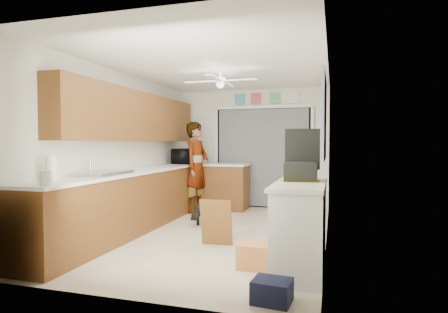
# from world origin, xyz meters

# --- Properties ---
(floor) EXTENTS (5.00, 5.00, 0.00)m
(floor) POSITION_xyz_m (0.00, 0.00, 0.00)
(floor) COLOR beige
(floor) RESTS_ON ground
(ceiling) EXTENTS (5.00, 5.00, 0.00)m
(ceiling) POSITION_xyz_m (0.00, 0.00, 2.50)
(ceiling) COLOR white
(ceiling) RESTS_ON ground
(wall_back) EXTENTS (3.20, 0.00, 3.20)m
(wall_back) POSITION_xyz_m (0.00, 2.50, 1.25)
(wall_back) COLOR silver
(wall_back) RESTS_ON ground
(wall_front) EXTENTS (3.20, 0.00, 3.20)m
(wall_front) POSITION_xyz_m (0.00, -2.50, 1.25)
(wall_front) COLOR silver
(wall_front) RESTS_ON ground
(wall_left) EXTENTS (0.00, 5.00, 5.00)m
(wall_left) POSITION_xyz_m (-1.60, 0.00, 1.25)
(wall_left) COLOR silver
(wall_left) RESTS_ON ground
(wall_right) EXTENTS (0.00, 5.00, 5.00)m
(wall_right) POSITION_xyz_m (1.60, 0.00, 1.25)
(wall_right) COLOR silver
(wall_right) RESTS_ON ground
(left_base_cabinets) EXTENTS (0.60, 4.80, 0.90)m
(left_base_cabinets) POSITION_xyz_m (-1.30, 0.00, 0.45)
(left_base_cabinets) COLOR brown
(left_base_cabinets) RESTS_ON floor
(left_countertop) EXTENTS (0.62, 4.80, 0.04)m
(left_countertop) POSITION_xyz_m (-1.29, 0.00, 0.92)
(left_countertop) COLOR white
(left_countertop) RESTS_ON left_base_cabinets
(upper_cabinets) EXTENTS (0.32, 4.00, 0.80)m
(upper_cabinets) POSITION_xyz_m (-1.44, 0.20, 1.80)
(upper_cabinets) COLOR brown
(upper_cabinets) RESTS_ON wall_left
(sink_basin) EXTENTS (0.50, 0.76, 0.06)m
(sink_basin) POSITION_xyz_m (-1.29, -1.00, 0.95)
(sink_basin) COLOR silver
(sink_basin) RESTS_ON left_countertop
(faucet) EXTENTS (0.03, 0.03, 0.22)m
(faucet) POSITION_xyz_m (-1.48, -1.00, 1.05)
(faucet) COLOR silver
(faucet) RESTS_ON left_countertop
(peninsula_base) EXTENTS (1.00, 0.60, 0.90)m
(peninsula_base) POSITION_xyz_m (-0.50, 2.00, 0.45)
(peninsula_base) COLOR brown
(peninsula_base) RESTS_ON floor
(peninsula_top) EXTENTS (1.04, 0.64, 0.04)m
(peninsula_top) POSITION_xyz_m (-0.50, 2.00, 0.92)
(peninsula_top) COLOR white
(peninsula_top) RESTS_ON peninsula_base
(back_opening_recess) EXTENTS (2.00, 0.06, 2.10)m
(back_opening_recess) POSITION_xyz_m (0.25, 2.47, 1.05)
(back_opening_recess) COLOR black
(back_opening_recess) RESTS_ON wall_back
(curtain_panel) EXTENTS (1.90, 0.03, 2.05)m
(curtain_panel) POSITION_xyz_m (0.25, 2.43, 1.05)
(curtain_panel) COLOR slate
(curtain_panel) RESTS_ON wall_back
(door_trim_left) EXTENTS (0.06, 0.04, 2.10)m
(door_trim_left) POSITION_xyz_m (-0.77, 2.44, 1.05)
(door_trim_left) COLOR white
(door_trim_left) RESTS_ON wall_back
(door_trim_right) EXTENTS (0.06, 0.04, 2.10)m
(door_trim_right) POSITION_xyz_m (1.27, 2.44, 1.05)
(door_trim_right) COLOR white
(door_trim_right) RESTS_ON wall_back
(door_trim_head) EXTENTS (2.10, 0.04, 0.06)m
(door_trim_head) POSITION_xyz_m (0.25, 2.44, 2.12)
(door_trim_head) COLOR white
(door_trim_head) RESTS_ON wall_back
(header_frame_1) EXTENTS (0.22, 0.02, 0.22)m
(header_frame_1) POSITION_xyz_m (-0.25, 2.47, 2.30)
(header_frame_1) COLOR #4592B9
(header_frame_1) RESTS_ON wall_back
(header_frame_2) EXTENTS (0.22, 0.02, 0.22)m
(header_frame_2) POSITION_xyz_m (0.10, 2.47, 2.30)
(header_frame_2) COLOR #C74A4E
(header_frame_2) RESTS_ON wall_back
(header_frame_3) EXTENTS (0.22, 0.02, 0.22)m
(header_frame_3) POSITION_xyz_m (0.50, 2.47, 2.30)
(header_frame_3) COLOR #61AA6F
(header_frame_3) RESTS_ON wall_back
(header_frame_4) EXTENTS (0.22, 0.02, 0.22)m
(header_frame_4) POSITION_xyz_m (0.90, 2.47, 2.30)
(header_frame_4) COLOR silver
(header_frame_4) RESTS_ON wall_back
(route66_sign) EXTENTS (0.22, 0.02, 0.26)m
(route66_sign) POSITION_xyz_m (-0.95, 2.47, 2.30)
(route66_sign) COLOR silver
(route66_sign) RESTS_ON wall_back
(right_counter_base) EXTENTS (0.50, 1.40, 0.90)m
(right_counter_base) POSITION_xyz_m (1.35, -1.20, 0.45)
(right_counter_base) COLOR white
(right_counter_base) RESTS_ON floor
(right_counter_top) EXTENTS (0.54, 1.44, 0.04)m
(right_counter_top) POSITION_xyz_m (1.34, -1.20, 0.92)
(right_counter_top) COLOR white
(right_counter_top) RESTS_ON right_counter_base
(abstract_painting) EXTENTS (0.03, 1.15, 0.95)m
(abstract_painting) POSITION_xyz_m (1.58, -1.00, 1.65)
(abstract_painting) COLOR #DC5184
(abstract_painting) RESTS_ON wall_right
(ceiling_fan) EXTENTS (1.14, 1.14, 0.24)m
(ceiling_fan) POSITION_xyz_m (0.00, 0.20, 2.32)
(ceiling_fan) COLOR white
(ceiling_fan) RESTS_ON ceiling
(microwave) EXTENTS (0.41, 0.58, 0.31)m
(microwave) POSITION_xyz_m (-1.24, 1.77, 1.09)
(microwave) COLOR black
(microwave) RESTS_ON left_countertop
(cup) EXTENTS (0.17, 0.17, 0.11)m
(cup) POSITION_xyz_m (-1.16, -2.18, 1.00)
(cup) COLOR white
(cup) RESTS_ON left_countertop
(jar_a) EXTENTS (0.12, 0.12, 0.15)m
(jar_a) POSITION_xyz_m (-1.10, -2.25, 1.02)
(jar_a) COLOR silver
(jar_a) RESTS_ON left_countertop
(paper_towel_roll) EXTENTS (0.16, 0.16, 0.27)m
(paper_towel_roll) POSITION_xyz_m (-1.38, -1.85, 1.08)
(paper_towel_roll) COLOR white
(paper_towel_roll) RESTS_ON left_countertop
(suitcase) EXTENTS (0.40, 0.51, 0.21)m
(suitcase) POSITION_xyz_m (1.32, -0.99, 1.04)
(suitcase) COLOR black
(suitcase) RESTS_ON right_counter_top
(suitcase_rim) EXTENTS (0.49, 0.62, 0.02)m
(suitcase_rim) POSITION_xyz_m (1.32, -0.99, 0.93)
(suitcase_rim) COLOR yellow
(suitcase_rim) RESTS_ON suitcase
(suitcase_lid) EXTENTS (0.42, 0.07, 0.50)m
(suitcase_lid) POSITION_xyz_m (1.32, -0.70, 1.29)
(suitcase_lid) COLOR black
(suitcase_lid) RESTS_ON suitcase
(cardboard_box) EXTENTS (0.43, 0.33, 0.27)m
(cardboard_box) POSITION_xyz_m (0.90, -1.36, 0.13)
(cardboard_box) COLOR #C76F3E
(cardboard_box) RESTS_ON floor
(navy_crate) EXTENTS (0.35, 0.30, 0.20)m
(navy_crate) POSITION_xyz_m (1.19, -2.20, 0.10)
(navy_crate) COLOR black
(navy_crate) RESTS_ON floor
(cabinet_door_panel) EXTENTS (0.43, 0.18, 0.62)m
(cabinet_door_panel) POSITION_xyz_m (0.20, -0.65, 0.31)
(cabinet_door_panel) COLOR brown
(cabinet_door_panel) RESTS_ON floor
(man) EXTENTS (0.53, 0.71, 1.78)m
(man) POSITION_xyz_m (-0.90, 1.55, 0.89)
(man) COLOR white
(man) RESTS_ON floor
(dog) EXTENTS (0.35, 0.55, 0.40)m
(dog) POSITION_xyz_m (-0.37, 0.55, 0.20)
(dog) COLOR black
(dog) RESTS_ON floor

